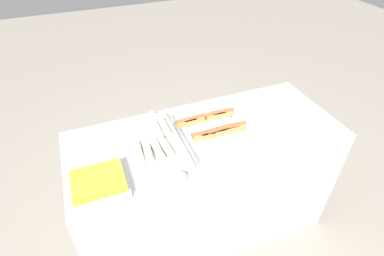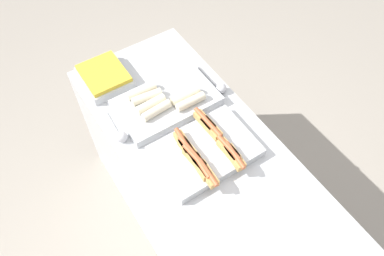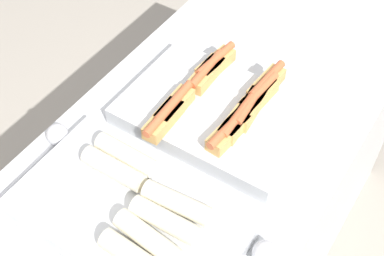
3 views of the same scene
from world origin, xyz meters
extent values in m
cube|color=silver|center=(0.00, 0.00, 0.46)|extent=(1.72, 0.71, 0.92)
cube|color=silver|center=(0.02, 0.00, 0.95)|extent=(0.33, 0.47, 0.05)
cube|color=tan|center=(0.04, -0.08, 0.99)|extent=(0.14, 0.06, 0.04)
cylinder|color=#CC6038|center=(0.04, -0.08, 1.01)|extent=(0.15, 0.04, 0.02)
cube|color=tan|center=(-0.11, 0.08, 0.99)|extent=(0.13, 0.05, 0.04)
cylinder|color=#CC6038|center=(-0.11, 0.08, 1.01)|extent=(0.15, 0.03, 0.02)
cube|color=tan|center=(0.09, -0.08, 0.99)|extent=(0.14, 0.05, 0.04)
cylinder|color=#CC6038|center=(0.09, -0.08, 1.01)|extent=(0.15, 0.03, 0.02)
cube|color=tan|center=(0.09, 0.08, 0.99)|extent=(0.13, 0.05, 0.04)
cylinder|color=#CC6038|center=(0.09, 0.08, 1.01)|extent=(0.15, 0.03, 0.02)
cube|color=tan|center=(-0.01, -0.08, 0.99)|extent=(0.13, 0.05, 0.04)
cylinder|color=#CC6038|center=(-0.01, -0.08, 1.01)|extent=(0.15, 0.03, 0.02)
cube|color=tan|center=(-0.06, -0.08, 0.99)|extent=(0.14, 0.06, 0.04)
cylinder|color=#CC6038|center=(-0.06, -0.08, 1.01)|extent=(0.15, 0.04, 0.02)
cube|color=tan|center=(-0.06, 0.08, 0.99)|extent=(0.13, 0.05, 0.04)
cylinder|color=#CC6038|center=(-0.06, 0.08, 1.01)|extent=(0.15, 0.03, 0.02)
cube|color=tan|center=(0.14, 0.08, 0.99)|extent=(0.14, 0.06, 0.04)
cylinder|color=#CC6038|center=(0.14, 0.08, 1.01)|extent=(0.15, 0.04, 0.02)
cube|color=tan|center=(0.14, -0.08, 0.99)|extent=(0.13, 0.05, 0.04)
cylinder|color=#CC6038|center=(0.14, -0.08, 1.01)|extent=(0.15, 0.03, 0.02)
cube|color=silver|center=(-0.35, 0.00, 0.95)|extent=(0.32, 0.52, 0.05)
cylinder|color=beige|center=(-0.35, -0.09, 1.00)|extent=(0.05, 0.16, 0.04)
cylinder|color=beige|center=(-0.40, -0.08, 1.00)|extent=(0.06, 0.16, 0.04)
cylinder|color=beige|center=(-0.30, 0.09, 1.00)|extent=(0.04, 0.16, 0.04)
cylinder|color=beige|center=(-0.29, -0.09, 1.00)|extent=(0.06, 0.16, 0.04)
cylinder|color=beige|center=(-0.25, 0.09, 1.00)|extent=(0.05, 0.16, 0.04)
sphere|color=silver|center=(-0.28, -0.30, 0.95)|extent=(0.06, 0.06, 0.06)
cylinder|color=silver|center=(-0.38, 0.30, 0.93)|extent=(0.22, 0.01, 0.01)
sphere|color=silver|center=(-0.27, 0.30, 0.95)|extent=(0.06, 0.06, 0.06)
camera|label=1|loc=(-0.62, -1.30, 2.12)|focal=28.00mm
camera|label=2|loc=(0.78, -0.57, 2.47)|focal=35.00mm
camera|label=3|loc=(-0.82, -0.47, 1.98)|focal=50.00mm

